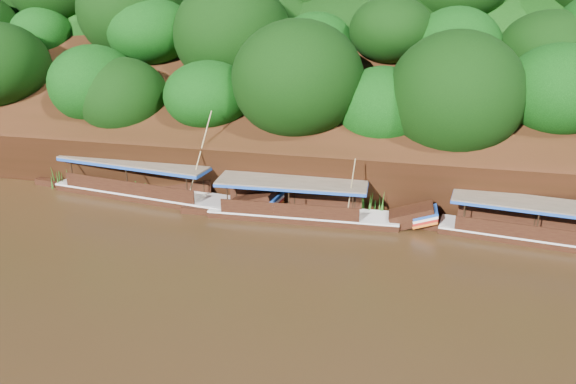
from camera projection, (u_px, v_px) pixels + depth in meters
name	position (u px, v px, depth m)	size (l,w,h in m)	color
ground	(314.00, 287.00, 25.77)	(160.00, 160.00, 0.00)	black
riverbank	(365.00, 129.00, 45.84)	(120.00, 30.06, 19.40)	black
boat_0	(563.00, 236.00, 29.76)	(13.53, 3.54, 5.34)	black
boat_1	(315.00, 211.00, 32.92)	(13.31, 2.69, 4.60)	black
boat_2	(159.00, 191.00, 35.94)	(15.86, 4.24, 6.49)	black
reeds	(298.00, 192.00, 34.76)	(50.04, 2.41, 2.18)	#215916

